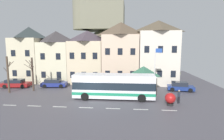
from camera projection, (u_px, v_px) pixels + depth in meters
ground_plane at (90, 102)px, 21.48m from camera, size 40.00×60.00×0.07m
townhouse_00 at (30, 54)px, 34.14m from camera, size 5.28×6.37×10.49m
townhouse_01 at (57, 57)px, 33.26m from camera, size 5.64×5.52×9.61m
townhouse_02 at (88, 57)px, 33.11m from camera, size 6.05×6.33×9.69m
townhouse_03 at (121, 53)px, 31.83m from camera, size 6.37×5.12×11.06m
townhouse_04 at (158, 53)px, 31.35m from camera, size 6.62×5.42×11.30m
hilltop_castle at (104, 47)px, 50.95m from camera, size 42.19×42.19×20.47m
transit_bus at (114, 86)px, 22.58m from camera, size 10.40×2.65×3.18m
bus_shelter at (144, 71)px, 25.66m from camera, size 3.60×3.60×3.88m
parked_car_00 at (180, 86)px, 26.76m from camera, size 4.06×2.28×1.37m
parked_car_01 at (54, 83)px, 29.29m from camera, size 4.22×2.20×1.35m
parked_car_02 at (16, 83)px, 29.07m from camera, size 4.52×2.34×1.34m
pedestrian_00 at (149, 90)px, 23.83m from camera, size 0.28×0.34×1.64m
pedestrian_01 at (179, 96)px, 20.74m from camera, size 0.30×0.29×1.63m
public_bench at (141, 86)px, 27.94m from camera, size 1.42×0.48×0.87m
flagpole at (155, 68)px, 23.85m from camera, size 0.95×0.10×6.54m
harbour_buoy at (170, 99)px, 20.02m from camera, size 1.20×1.20×1.45m
bare_tree_00 at (32, 73)px, 26.43m from camera, size 1.73×1.15×5.09m
bare_tree_01 at (8, 74)px, 25.43m from camera, size 1.11×0.96×5.33m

